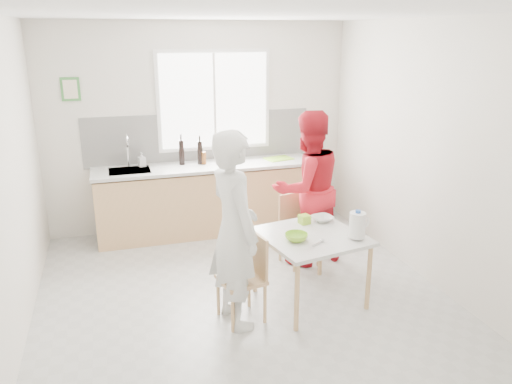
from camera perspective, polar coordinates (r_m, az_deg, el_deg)
ground at (r=5.05m, az=-1.13°, el=-12.51°), size 4.50×4.50×0.00m
room_shell at (r=4.46m, az=-1.26°, el=6.08°), size 4.50×4.50×4.50m
window at (r=6.63m, az=-4.80°, el=10.36°), size 1.50×0.06×1.30m
backsplash at (r=6.68m, az=-6.40°, el=6.24°), size 3.00×0.02×0.65m
picture_frame at (r=6.48m, az=-20.44°, el=10.95°), size 0.22×0.03×0.28m
kitchen_counter at (r=6.62m, az=-5.74°, el=-1.10°), size 2.84×0.64×1.37m
dining_table at (r=4.85m, az=6.30°, el=-5.66°), size 1.06×1.06×0.70m
chair_left at (r=4.61m, az=-1.02°, el=-9.28°), size 0.44×0.44×0.82m
chair_far at (r=5.72m, az=4.70°, el=-3.87°), size 0.43×0.43×0.80m
person_white at (r=4.38m, az=-2.50°, el=-4.42°), size 0.54×0.72×1.79m
person_red at (r=5.62m, az=5.88°, el=0.38°), size 0.96×0.81×1.76m
bowl_green at (r=4.67m, az=4.63°, el=-5.15°), size 0.25×0.25×0.07m
bowl_white at (r=5.16m, az=7.59°, el=-3.05°), size 0.25×0.25×0.05m
milk_jug at (r=4.74m, az=11.54°, el=-3.67°), size 0.21×0.15×0.27m
green_box at (r=5.07m, az=5.55°, el=-3.13°), size 0.12×0.12×0.09m
spoon at (r=4.61m, az=7.02°, el=-5.86°), size 0.14×0.09×0.01m
cutting_board at (r=6.74m, az=2.60°, el=3.84°), size 0.40×0.33×0.01m
wine_bottle_a at (r=6.48m, az=-8.51°, el=4.49°), size 0.07×0.07×0.32m
wine_bottle_b at (r=6.49m, az=-6.42°, el=4.49°), size 0.07×0.07×0.30m
jar_amber at (r=6.49m, az=-5.97°, el=3.88°), size 0.06×0.06×0.16m
soap_bottle at (r=6.51m, az=-12.92°, el=3.64°), size 0.10×0.10×0.18m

